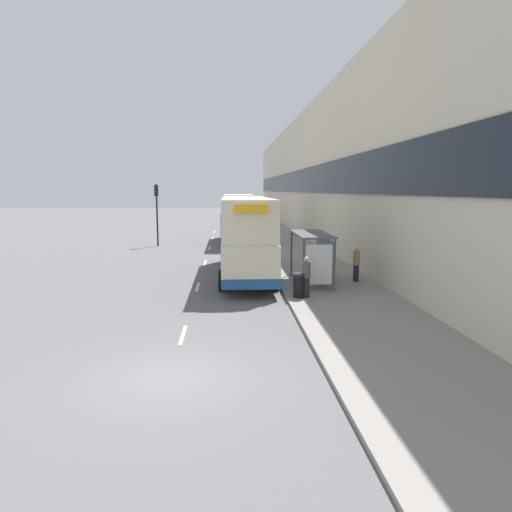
{
  "coord_description": "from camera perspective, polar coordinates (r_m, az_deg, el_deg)",
  "views": [
    {
      "loc": [
        1.5,
        -11.11,
        4.73
      ],
      "look_at": [
        3.37,
        18.83,
        0.36
      ],
      "focal_mm": 32.0,
      "sensor_mm": 36.0,
      "label": 1
    }
  ],
  "objects": [
    {
      "name": "litter_bin",
      "position": [
        19.71,
        5.43,
        -3.64
      ],
      "size": [
        0.55,
        0.55,
        1.05
      ],
      "color": "black",
      "rests_on": "ground_plane"
    },
    {
      "name": "traffic_light_far_kerb",
      "position": [
        39.14,
        -12.31,
        6.27
      ],
      "size": [
        0.3,
        0.32,
        5.19
      ],
      "color": "black",
      "rests_on": "ground_plane"
    },
    {
      "name": "car_1",
      "position": [
        81.46,
        -2.97,
        5.55
      ],
      "size": [
        2.0,
        4.49,
        1.71
      ],
      "color": "black",
      "rests_on": "ground_plane"
    },
    {
      "name": "pedestrian_1",
      "position": [
        19.64,
        6.3,
        -2.57
      ],
      "size": [
        0.35,
        0.35,
        1.77
      ],
      "color": "#23232D",
      "rests_on": "ground_plane"
    },
    {
      "name": "lane_mark_0",
      "position": [
        15.39,
        -9.12,
        -9.7
      ],
      "size": [
        0.12,
        2.0,
        0.01
      ],
      "color": "silver",
      "rests_on": "ground_plane"
    },
    {
      "name": "bus_shelter",
      "position": [
        22.28,
        7.52,
        0.86
      ],
      "size": [
        1.6,
        4.2,
        2.48
      ],
      "color": "#4C4C51",
      "rests_on": "ground_plane"
    },
    {
      "name": "lane_mark_4",
      "position": [
        44.74,
        -5.47,
        2.19
      ],
      "size": [
        0.12,
        2.0,
        0.01
      ],
      "color": "silver",
      "rests_on": "ground_plane"
    },
    {
      "name": "car_0",
      "position": [
        61.32,
        -2.41,
        4.67
      ],
      "size": [
        2.06,
        4.06,
        1.76
      ],
      "color": "maroon",
      "rests_on": "ground_plane"
    },
    {
      "name": "pavement",
      "position": [
        50.08,
        2.19,
        2.94
      ],
      "size": [
        5.0,
        93.0,
        0.14
      ],
      "color": "gray",
      "rests_on": "ground_plane"
    },
    {
      "name": "double_decker_bus_near",
      "position": [
        24.78,
        -1.29,
        2.63
      ],
      "size": [
        2.85,
        11.3,
        4.3
      ],
      "color": "beige",
      "rests_on": "ground_plane"
    },
    {
      "name": "lane_mark_1",
      "position": [
        22.59,
        -7.31,
        -3.85
      ],
      "size": [
        0.12,
        2.0,
        0.01
      ],
      "color": "silver",
      "rests_on": "ground_plane"
    },
    {
      "name": "terrace_facade",
      "position": [
        50.44,
        6.81,
        9.95
      ],
      "size": [
        3.1,
        93.0,
        12.49
      ],
      "color": "beige",
      "rests_on": "ground_plane"
    },
    {
      "name": "lane_mark_3",
      "position": [
        37.32,
        -5.84,
        0.97
      ],
      "size": [
        0.12,
        2.0,
        0.01
      ],
      "color": "silver",
      "rests_on": "ground_plane"
    },
    {
      "name": "ground_plane",
      "position": [
        12.17,
        -10.72,
        -14.73
      ],
      "size": [
        220.0,
        220.0,
        0.0
      ],
      "primitive_type": "plane",
      "color": "#5B595B"
    },
    {
      "name": "double_decker_bus_ahead",
      "position": [
        40.68,
        -2.19,
        4.84
      ],
      "size": [
        2.85,
        10.84,
        4.3
      ],
      "color": "beige",
      "rests_on": "ground_plane"
    },
    {
      "name": "pedestrian_at_shelter",
      "position": [
        23.43,
        12.43,
        -0.95
      ],
      "size": [
        0.35,
        0.35,
        1.77
      ],
      "color": "#23232D",
      "rests_on": "ground_plane"
    },
    {
      "name": "lane_mark_2",
      "position": [
        29.93,
        -6.39,
        -0.84
      ],
      "size": [
        0.12,
        2.0,
        0.01
      ],
      "color": "silver",
      "rests_on": "ground_plane"
    },
    {
      "name": "lane_mark_5",
      "position": [
        52.17,
        -5.2,
        3.06
      ],
      "size": [
        0.12,
        2.0,
        0.01
      ],
      "color": "silver",
      "rests_on": "ground_plane"
    }
  ]
}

